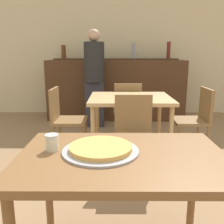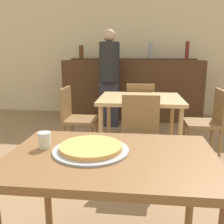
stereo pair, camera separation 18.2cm
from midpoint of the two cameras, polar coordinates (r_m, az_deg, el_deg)
name	(u,v)px [view 1 (the left image)]	position (r m, az deg, el deg)	size (l,w,h in m)	color
wall_back	(116,46)	(5.32, -0.12, 14.81)	(8.00, 0.05, 2.80)	beige
dining_table_near	(122,169)	(1.35, -1.57, -13.01)	(1.09, 0.73, 0.73)	brown
dining_table_far	(130,104)	(3.01, 2.46, 1.86)	(0.97, 0.83, 0.74)	tan
bar_counter	(116,90)	(4.86, -0.17, 5.11)	(2.60, 0.56, 1.13)	#4C2D19
bar_back_shelf	(115,57)	(4.96, -0.37, 12.47)	(2.39, 0.24, 0.34)	#4C2D19
chair_far_side_front	(134,131)	(2.48, 2.92, -4.35)	(0.40, 0.40, 0.84)	olive
chair_far_side_back	(127,107)	(3.62, 2.11, 1.24)	(0.40, 0.40, 0.84)	olive
chair_far_side_left	(64,116)	(3.12, -12.60, -0.99)	(0.40, 0.40, 0.84)	olive
chair_far_side_right	(196,117)	(3.18, 17.19, -1.01)	(0.40, 0.40, 0.84)	olive
pizza_tray	(101,149)	(1.35, -6.51, -8.47)	(0.41, 0.41, 0.04)	#A3A3A8
cheese_shaker	(52,142)	(1.42, -17.19, -6.71)	(0.07, 0.07, 0.09)	beige
person_standing	(94,76)	(4.27, -5.28, 8.29)	(0.34, 0.34, 1.64)	#2D2D38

